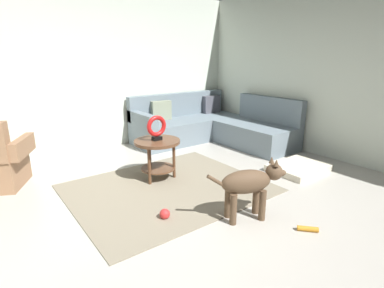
# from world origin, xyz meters

# --- Properties ---
(ground_plane) EXTENTS (6.00, 6.00, 0.10)m
(ground_plane) POSITION_xyz_m (0.00, 0.00, -0.05)
(ground_plane) COLOR #B7B2A8
(wall_back) EXTENTS (6.00, 0.12, 2.70)m
(wall_back) POSITION_xyz_m (0.00, 2.94, 1.35)
(wall_back) COLOR silver
(wall_back) RESTS_ON ground_plane
(wall_right) EXTENTS (0.12, 6.00, 2.70)m
(wall_right) POSITION_xyz_m (2.94, 0.00, 1.35)
(wall_right) COLOR silver
(wall_right) RESTS_ON ground_plane
(area_rug) EXTENTS (2.30, 1.90, 0.01)m
(area_rug) POSITION_xyz_m (0.15, 0.70, 0.01)
(area_rug) COLOR gray
(area_rug) RESTS_ON ground_plane
(sectional_couch) EXTENTS (2.20, 2.25, 0.88)m
(sectional_couch) POSITION_xyz_m (1.99, 2.02, 0.29)
(sectional_couch) COLOR slate
(sectional_couch) RESTS_ON ground_plane
(side_table) EXTENTS (0.60, 0.60, 0.54)m
(side_table) POSITION_xyz_m (0.21, 1.04, 0.42)
(side_table) COLOR brown
(side_table) RESTS_ON ground_plane
(torus_sculpture) EXTENTS (0.28, 0.08, 0.33)m
(torus_sculpture) POSITION_xyz_m (0.21, 1.04, 0.71)
(torus_sculpture) COLOR black
(torus_sculpture) RESTS_ON side_table
(dog_bed_mat) EXTENTS (0.80, 0.60, 0.09)m
(dog_bed_mat) POSITION_xyz_m (1.98, 0.08, 0.04)
(dog_bed_mat) COLOR beige
(dog_bed_mat) RESTS_ON ground_plane
(dog) EXTENTS (0.81, 0.40, 0.63)m
(dog) POSITION_xyz_m (0.43, -0.39, 0.38)
(dog) COLOR brown
(dog) RESTS_ON ground_plane
(dog_toy_ball) EXTENTS (0.11, 0.11, 0.11)m
(dog_toy_ball) POSITION_xyz_m (-0.27, 0.10, 0.05)
(dog_toy_ball) COLOR red
(dog_toy_ball) RESTS_ON ground_plane
(dog_toy_rope) EXTENTS (0.16, 0.17, 0.05)m
(dog_toy_rope) POSITION_xyz_m (0.69, -0.90, 0.03)
(dog_toy_rope) COLOR orange
(dog_toy_rope) RESTS_ON ground_plane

